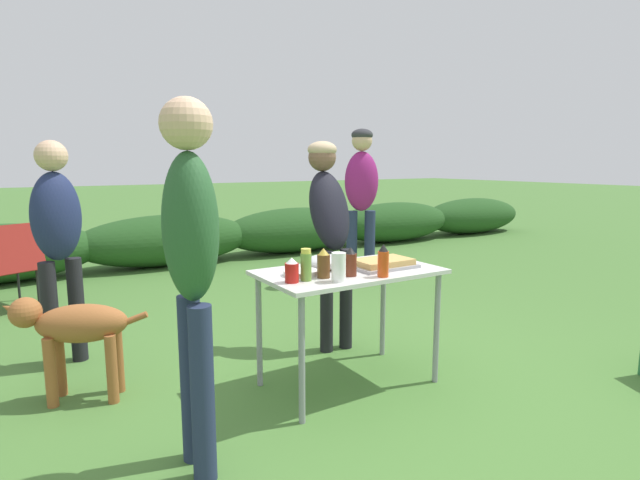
# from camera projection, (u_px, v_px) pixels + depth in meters

# --- Properties ---
(ground_plane) EXTENTS (60.00, 60.00, 0.00)m
(ground_plane) POSITION_uv_depth(u_px,v_px,m) (348.00, 383.00, 3.18)
(ground_plane) COLOR #477533
(shrub_hedge) EXTENTS (14.40, 0.90, 0.69)m
(shrub_hedge) POSITION_uv_depth(u_px,v_px,m) (167.00, 240.00, 6.79)
(shrub_hedge) COLOR #234C1E
(shrub_hedge) RESTS_ON ground
(folding_table) EXTENTS (1.10, 0.64, 0.74)m
(folding_table) POSITION_uv_depth(u_px,v_px,m) (349.00, 282.00, 3.08)
(folding_table) COLOR silver
(folding_table) RESTS_ON ground
(food_tray) EXTENTS (0.40, 0.26, 0.06)m
(food_tray) POSITION_uv_depth(u_px,v_px,m) (383.00, 264.00, 3.13)
(food_tray) COLOR #9E9EA3
(food_tray) RESTS_ON folding_table
(plate_stack) EXTENTS (0.21, 0.21, 0.03)m
(plate_stack) POSITION_uv_depth(u_px,v_px,m) (301.00, 273.00, 2.92)
(plate_stack) COLOR white
(plate_stack) RESTS_ON folding_table
(mixing_bowl) EXTENTS (0.25, 0.25, 0.09)m
(mixing_bowl) POSITION_uv_depth(u_px,v_px,m) (326.00, 262.00, 3.10)
(mixing_bowl) COLOR silver
(mixing_bowl) RESTS_ON folding_table
(paper_cup_stack) EXTENTS (0.08, 0.08, 0.16)m
(paper_cup_stack) POSITION_uv_depth(u_px,v_px,m) (339.00, 267.00, 2.76)
(paper_cup_stack) COLOR white
(paper_cup_stack) RESTS_ON folding_table
(hot_sauce_bottle) EXTENTS (0.06, 0.06, 0.19)m
(hot_sauce_bottle) POSITION_uv_depth(u_px,v_px,m) (383.00, 261.00, 2.87)
(hot_sauce_bottle) COLOR #CC4214
(hot_sauce_bottle) RESTS_ON folding_table
(ketchup_bottle) EXTENTS (0.08, 0.08, 0.14)m
(ketchup_bottle) POSITION_uv_depth(u_px,v_px,m) (292.00, 271.00, 2.74)
(ketchup_bottle) COLOR red
(ketchup_bottle) RESTS_ON folding_table
(beer_bottle) EXTENTS (0.07, 0.07, 0.17)m
(beer_bottle) POSITION_uv_depth(u_px,v_px,m) (324.00, 264.00, 2.85)
(beer_bottle) COLOR brown
(beer_bottle) RESTS_ON folding_table
(bbq_sauce_bottle) EXTENTS (0.07, 0.07, 0.17)m
(bbq_sauce_bottle) POSITION_uv_depth(u_px,v_px,m) (350.00, 262.00, 2.89)
(bbq_sauce_bottle) COLOR #562314
(bbq_sauce_bottle) RESTS_ON folding_table
(relish_jar) EXTENTS (0.06, 0.06, 0.18)m
(relish_jar) POSITION_uv_depth(u_px,v_px,m) (306.00, 265.00, 2.78)
(relish_jar) COLOR olive
(relish_jar) RESTS_ON folding_table
(standing_person_with_beanie) EXTENTS (0.33, 0.45, 1.55)m
(standing_person_with_beanie) POSITION_uv_depth(u_px,v_px,m) (329.00, 216.00, 3.71)
(standing_person_with_beanie) COLOR black
(standing_person_with_beanie) RESTS_ON ground
(standing_person_in_red_jacket) EXTENTS (0.24, 0.33, 1.66)m
(standing_person_in_red_jacket) POSITION_uv_depth(u_px,v_px,m) (191.00, 250.00, 2.14)
(standing_person_in_red_jacket) COLOR #232D4C
(standing_person_in_red_jacket) RESTS_ON ground
(standing_person_in_navy_coat) EXTENTS (0.47, 0.40, 1.77)m
(standing_person_in_navy_coat) POSITION_uv_depth(u_px,v_px,m) (361.00, 188.00, 5.71)
(standing_person_in_navy_coat) COLOR #232D4C
(standing_person_in_navy_coat) RESTS_ON ground
(standing_person_in_dark_puffer) EXTENTS (0.39, 0.34, 1.54)m
(standing_person_in_dark_puffer) POSITION_uv_depth(u_px,v_px,m) (57.00, 232.00, 3.35)
(standing_person_in_dark_puffer) COLOR black
(standing_person_in_dark_puffer) RESTS_ON ground
(dog) EXTENTS (0.77, 0.41, 0.63)m
(dog) POSITION_uv_depth(u_px,v_px,m) (74.00, 329.00, 2.90)
(dog) COLOR #9E5B2D
(dog) RESTS_ON ground
(camp_chair_green_behind_table) EXTENTS (0.66, 0.72, 0.83)m
(camp_chair_green_behind_table) POSITION_uv_depth(u_px,v_px,m) (9.00, 262.00, 4.68)
(camp_chair_green_behind_table) COLOR maroon
(camp_chair_green_behind_table) RESTS_ON ground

